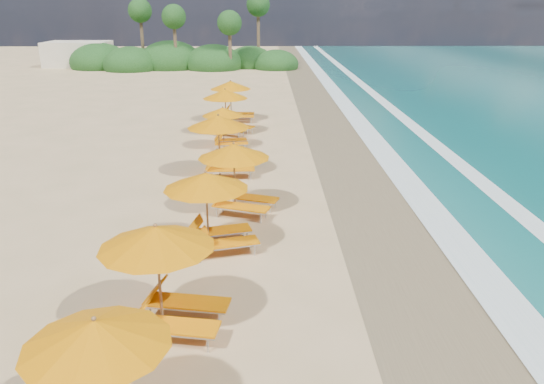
{
  "coord_description": "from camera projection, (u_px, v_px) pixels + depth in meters",
  "views": [
    {
      "loc": [
        -0.18,
        -15.63,
        6.72
      ],
      "look_at": [
        0.0,
        0.0,
        1.2
      ],
      "focal_mm": 34.94,
      "sensor_mm": 36.0,
      "label": 1
    }
  ],
  "objects": [
    {
      "name": "wet_sand",
      "position": [
        396.0,
        226.0,
        17.02
      ],
      "size": [
        4.0,
        160.0,
        0.01
      ],
      "primitive_type": "cube",
      "color": "olive",
      "rests_on": "ground"
    },
    {
      "name": "station_9",
      "position": [
        234.0,
        98.0,
        32.1
      ],
      "size": [
        2.7,
        2.49,
        2.51
      ],
      "rotation": [
        0.0,
        0.0,
        -0.01
      ],
      "color": "olive",
      "rests_on": "ground"
    },
    {
      "name": "ground",
      "position": [
        272.0,
        227.0,
        16.97
      ],
      "size": [
        160.0,
        160.0,
        0.0
      ],
      "primitive_type": "plane",
      "color": "tan",
      "rests_on": "ground"
    },
    {
      "name": "station_7",
      "position": [
        227.0,
        125.0,
        26.02
      ],
      "size": [
        2.43,
        2.29,
        2.1
      ],
      "rotation": [
        0.0,
        0.0,
        0.12
      ],
      "color": "olive",
      "rests_on": "ground"
    },
    {
      "name": "surf_foam",
      "position": [
        480.0,
        225.0,
        17.04
      ],
      "size": [
        4.0,
        160.0,
        0.01
      ],
      "color": "white",
      "rests_on": "ground"
    },
    {
      "name": "station_2",
      "position": [
        112.0,
        374.0,
        8.23
      ],
      "size": [
        2.55,
        2.36,
        2.34
      ],
      "rotation": [
        0.0,
        0.0,
        -0.03
      ],
      "color": "olive",
      "rests_on": "ground"
    },
    {
      "name": "station_3",
      "position": [
        167.0,
        271.0,
        11.21
      ],
      "size": [
        2.95,
        2.81,
        2.49
      ],
      "rotation": [
        0.0,
        0.0,
        -0.16
      ],
      "color": "olive",
      "rests_on": "ground"
    },
    {
      "name": "station_4",
      "position": [
        214.0,
        206.0,
        14.98
      ],
      "size": [
        3.03,
        2.94,
        2.43
      ],
      "rotation": [
        0.0,
        0.0,
        0.27
      ],
      "color": "olive",
      "rests_on": "ground"
    },
    {
      "name": "station_5",
      "position": [
        239.0,
        174.0,
        17.79
      ],
      "size": [
        3.14,
        3.08,
        2.46
      ],
      "rotation": [
        0.0,
        0.0,
        -0.34
      ],
      "color": "olive",
      "rests_on": "ground"
    },
    {
      "name": "station_8",
      "position": [
        229.0,
        109.0,
        28.81
      ],
      "size": [
        3.34,
        3.34,
        2.51
      ],
      "rotation": [
        0.0,
        0.0,
        -0.49
      ],
      "color": "olive",
      "rests_on": "ground"
    },
    {
      "name": "beach_building",
      "position": [
        78.0,
        54.0,
        61.52
      ],
      "size": [
        7.0,
        5.0,
        2.8
      ],
      "primitive_type": "cube",
      "color": "beige",
      "rests_on": "ground"
    },
    {
      "name": "treeline",
      "position": [
        179.0,
        59.0,
        59.45
      ],
      "size": [
        25.8,
        8.8,
        9.74
      ],
      "color": "#163D14",
      "rests_on": "ground"
    },
    {
      "name": "station_6",
      "position": [
        224.0,
        141.0,
        21.73
      ],
      "size": [
        2.86,
        2.66,
        2.59
      ],
      "rotation": [
        0.0,
        0.0,
        0.04
      ],
      "color": "olive",
      "rests_on": "ground"
    }
  ]
}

